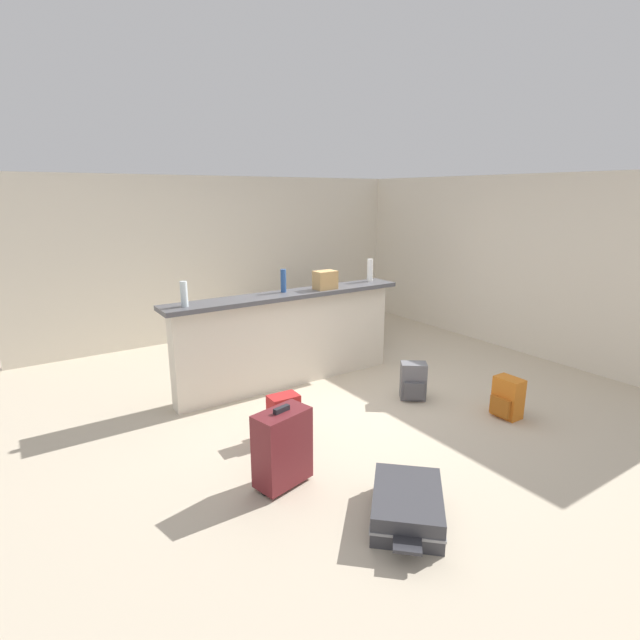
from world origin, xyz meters
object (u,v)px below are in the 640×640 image
at_px(bottle_blue, 283,281).
at_px(backpack_orange, 507,398).
at_px(bottle_clear, 184,294).
at_px(grocery_bag, 325,280).
at_px(bottle_white, 370,270).
at_px(dining_table, 337,299).
at_px(suitcase_flat_charcoal, 407,505).
at_px(backpack_grey, 413,382).
at_px(dining_chair_far_side, 321,300).
at_px(dining_chair_near_partition, 356,313).
at_px(backpack_red, 283,417).
at_px(suitcase_upright_maroon, 282,447).

distance_m(bottle_blue, backpack_orange, 2.74).
xyz_separation_m(bottle_clear, grocery_bag, (1.71, -0.04, -0.02)).
relative_size(bottle_white, dining_table, 0.27).
height_order(bottle_white, suitcase_flat_charcoal, bottle_white).
bearing_deg(backpack_orange, backpack_grey, 119.40).
xyz_separation_m(bottle_blue, dining_chair_far_side, (1.68, 1.73, -0.75)).
bearing_deg(dining_chair_near_partition, bottle_clear, -165.24).
xyz_separation_m(backpack_red, suitcase_upright_maroon, (-0.40, -0.69, 0.13)).
distance_m(dining_chair_near_partition, backpack_red, 2.93).
bearing_deg(bottle_clear, dining_chair_far_side, 32.18).
height_order(bottle_blue, suitcase_upright_maroon, bottle_blue).
bearing_deg(dining_table, bottle_white, -105.24).
bearing_deg(suitcase_flat_charcoal, backpack_orange, 17.44).
xyz_separation_m(dining_table, backpack_grey, (-0.65, -2.36, -0.44)).
xyz_separation_m(bottle_white, backpack_orange, (0.15, -2.07, -1.07)).
xyz_separation_m(backpack_grey, backpack_orange, (0.49, -0.86, 0.00)).
bearing_deg(backpack_grey, bottle_clear, 152.33).
xyz_separation_m(bottle_blue, suitcase_flat_charcoal, (-0.56, -2.70, -1.15)).
xyz_separation_m(dining_table, suitcase_upright_maroon, (-2.68, -3.00, -0.32)).
height_order(bottle_clear, dining_chair_near_partition, bottle_clear).
bearing_deg(bottle_blue, dining_chair_near_partition, 22.31).
bearing_deg(backpack_orange, dining_chair_near_partition, 86.76).
xyz_separation_m(bottle_clear, dining_chair_near_partition, (2.79, 0.74, -0.74)).
relative_size(bottle_blue, suitcase_flat_charcoal, 0.32).
distance_m(backpack_red, suitcase_upright_maroon, 0.81).
bearing_deg(suitcase_upright_maroon, dining_chair_near_partition, 43.08).
xyz_separation_m(bottle_blue, suitcase_upright_maroon, (-1.08, -1.85, -0.93)).
bearing_deg(backpack_red, dining_chair_near_partition, 38.53).
xyz_separation_m(suitcase_upright_maroon, backpack_orange, (2.52, -0.23, -0.13)).
distance_m(bottle_white, backpack_orange, 2.33).
height_order(dining_chair_far_side, suitcase_flat_charcoal, dining_chair_far_side).
bearing_deg(dining_chair_far_side, bottle_blue, -134.18).
relative_size(bottle_clear, suitcase_flat_charcoal, 0.31).
bearing_deg(backpack_red, bottle_clear, 115.61).
bearing_deg(dining_table, backpack_red, -134.68).
bearing_deg(bottle_clear, bottle_blue, 3.88).
bearing_deg(bottle_clear, backpack_orange, -37.04).
xyz_separation_m(dining_chair_near_partition, backpack_grey, (-0.64, -1.87, -0.31)).
distance_m(bottle_white, dining_chair_near_partition, 1.05).
bearing_deg(bottle_blue, suitcase_flat_charcoal, -101.68).
distance_m(dining_chair_far_side, backpack_red, 3.75).
distance_m(dining_table, backpack_orange, 3.26).
height_order(dining_table, dining_chair_far_side, dining_chair_far_side).
height_order(bottle_blue, backpack_grey, bottle_blue).
height_order(grocery_bag, suitcase_flat_charcoal, grocery_bag).
relative_size(dining_table, dining_chair_near_partition, 1.18).
bearing_deg(dining_chair_near_partition, bottle_blue, -157.69).
height_order(dining_chair_far_side, suitcase_upright_maroon, dining_chair_far_side).
bearing_deg(dining_table, backpack_orange, -92.87).
height_order(bottle_clear, suitcase_flat_charcoal, bottle_clear).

